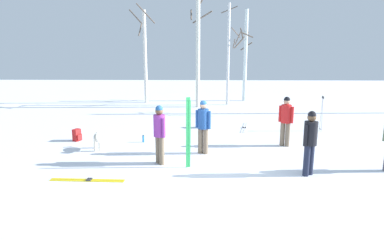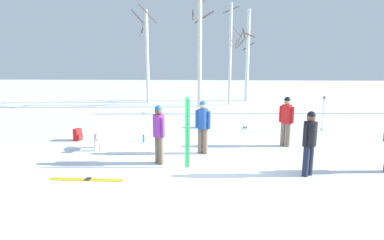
{
  "view_description": "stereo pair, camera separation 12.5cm",
  "coord_description": "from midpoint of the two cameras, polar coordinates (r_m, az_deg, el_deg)",
  "views": [
    {
      "loc": [
        -0.29,
        -8.72,
        3.16
      ],
      "look_at": [
        -0.55,
        1.74,
        1.0
      ],
      "focal_mm": 30.49,
      "sensor_mm": 36.0,
      "label": 1
    },
    {
      "loc": [
        -0.16,
        -8.72,
        3.16
      ],
      "look_at": [
        -0.55,
        1.74,
        1.0
      ],
      "focal_mm": 30.49,
      "sensor_mm": 36.0,
      "label": 2
    }
  ],
  "objects": [
    {
      "name": "person_2",
      "position": [
        9.34,
        -6.08,
        -1.9
      ],
      "size": [
        0.36,
        0.43,
        1.72
      ],
      "color": "#72604C",
      "rests_on": "ground_plane"
    },
    {
      "name": "person_1",
      "position": [
        11.54,
        15.8,
        0.33
      ],
      "size": [
        0.44,
        0.34,
        1.72
      ],
      "color": "#72604C",
      "rests_on": "ground_plane"
    },
    {
      "name": "ski_pair_planted_0",
      "position": [
        9.0,
        -1.06,
        -2.31
      ],
      "size": [
        0.14,
        0.07,
        1.99
      ],
      "color": "green",
      "rests_on": "ground_plane"
    },
    {
      "name": "ski_pair_lying_0",
      "position": [
        8.79,
        -18.21,
        -9.95
      ],
      "size": [
        1.9,
        0.23,
        0.05
      ],
      "color": "yellow",
      "rests_on": "ground_plane"
    },
    {
      "name": "water_bottle_0",
      "position": [
        11.89,
        -8.82,
        -3.26
      ],
      "size": [
        0.06,
        0.06,
        0.27
      ],
      "color": "#1E72BF",
      "rests_on": "ground_plane"
    },
    {
      "name": "backpack_0",
      "position": [
        12.66,
        -19.74,
        -2.5
      ],
      "size": [
        0.34,
        0.32,
        0.44
      ],
      "color": "red",
      "rests_on": "ground_plane"
    },
    {
      "name": "birch_tree_0",
      "position": [
        21.09,
        -8.43,
        11.27
      ],
      "size": [
        1.67,
        1.28,
        6.06
      ],
      "color": "silver",
      "rests_on": "ground_plane"
    },
    {
      "name": "birch_tree_2",
      "position": [
        20.14,
        6.27,
        11.51
      ],
      "size": [
        1.17,
        1.4,
        6.04
      ],
      "color": "silver",
      "rests_on": "ground_plane"
    },
    {
      "name": "ski_pair_lying_1",
      "position": [
        14.18,
        8.91,
        -1.33
      ],
      "size": [
        0.57,
        1.9,
        0.05
      ],
      "color": "white",
      "rests_on": "ground_plane"
    },
    {
      "name": "backpack_1",
      "position": [
        14.02,
        2.05,
        -0.49
      ],
      "size": [
        0.34,
        0.35,
        0.44
      ],
      "color": "#4C7F3F",
      "rests_on": "ground_plane"
    },
    {
      "name": "ground_plane",
      "position": [
        9.28,
        2.77,
        -8.27
      ],
      "size": [
        60.0,
        60.0,
        0.0
      ],
      "primitive_type": "plane",
      "color": "white"
    },
    {
      "name": "birch_tree_3",
      "position": [
        22.13,
        9.14,
        11.21
      ],
      "size": [
        1.22,
        1.18,
        5.92
      ],
      "color": "silver",
      "rests_on": "ground_plane"
    },
    {
      "name": "person_3",
      "position": [
        8.93,
        19.59,
        -3.15
      ],
      "size": [
        0.43,
        0.35,
        1.72
      ],
      "color": "#1E2338",
      "rests_on": "ground_plane"
    },
    {
      "name": "birch_tree_1",
      "position": [
        19.23,
        0.86,
        12.72
      ],
      "size": [
        1.28,
        1.28,
        6.81
      ],
      "color": "silver",
      "rests_on": "ground_plane"
    },
    {
      "name": "person_4",
      "position": [
        10.25,
        1.61,
        -0.62
      ],
      "size": [
        0.48,
        0.34,
        1.72
      ],
      "color": "#72604C",
      "rests_on": "ground_plane"
    },
    {
      "name": "ski_poles_0",
      "position": [
        14.31,
        21.52,
        1.23
      ],
      "size": [
        0.07,
        0.23,
        1.44
      ],
      "color": "#B2B2BC",
      "rests_on": "ground_plane"
    },
    {
      "name": "dog",
      "position": [
        11.22,
        -16.6,
        -3.14
      ],
      "size": [
        0.39,
        0.87,
        0.57
      ],
      "color": "beige",
      "rests_on": "ground_plane"
    }
  ]
}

